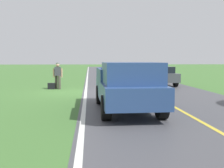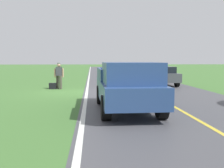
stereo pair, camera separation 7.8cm
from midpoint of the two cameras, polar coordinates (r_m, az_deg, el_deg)
The scene contains 8 objects.
ground_plane at distance 16.49m, azimuth -8.28°, elevation -1.67°, with size 200.00×200.00×0.00m, color #427033.
road_surface at distance 16.79m, azimuth 7.44°, elevation -1.54°, with size 7.65×120.00×0.00m, color #47474C.
lane_edge_line at distance 16.45m, azimuth -5.11°, elevation -1.64°, with size 0.16×117.60×0.00m, color silver.
lane_centre_line at distance 16.79m, azimuth 7.44°, elevation -1.53°, with size 0.14×117.60×0.00m, color gold.
hitchhiker_walking at distance 18.37m, azimuth -10.80°, elevation 2.04°, with size 0.62×0.51×1.75m.
suitcase_carried at distance 18.38m, azimuth -12.08°, elevation -0.41°, with size 0.20×0.46×0.41m, color black.
pickup_truck_passing at distance 10.15m, azimuth 3.43°, elevation -0.30°, with size 2.19×5.44×1.82m.
sedan_near_oncoming at distance 21.16m, azimuth 10.06°, elevation 1.82°, with size 2.03×4.45×1.41m.
Camera 2 is at (-1.20, 16.34, 1.91)m, focal length 44.18 mm.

